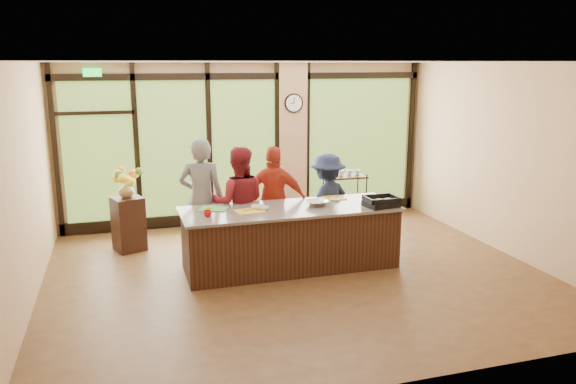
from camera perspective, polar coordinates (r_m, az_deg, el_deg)
floor at (r=8.22m, az=0.88°, el=-8.33°), size 7.00×7.00×0.00m
ceiling at (r=7.66m, az=0.96°, el=13.08°), size 7.00×7.00×0.00m
back_wall at (r=10.66m, az=-4.02°, el=4.93°), size 7.00×0.00×7.00m
left_wall at (r=7.53m, az=-25.36°, el=0.34°), size 0.00×6.00×6.00m
right_wall at (r=9.46m, az=21.59°, el=3.02°), size 0.00×6.00×6.00m
window_wall at (r=10.66m, az=-3.10°, el=4.38°), size 6.90×0.12×3.00m
island_base at (r=8.34m, az=0.26°, el=-4.80°), size 3.10×1.00×0.88m
countertop at (r=8.21m, az=0.27°, el=-1.74°), size 3.20×1.10×0.04m
wall_clock at (r=10.67m, az=0.59°, el=9.02°), size 0.36×0.04×0.36m
cook_left at (r=8.75m, az=-8.77°, el=-0.66°), size 0.78×0.61×1.89m
cook_midleft at (r=8.70m, az=-5.01°, el=-1.12°), size 0.97×0.83×1.75m
cook_midright at (r=8.89m, az=-1.36°, el=-0.84°), size 1.10×0.79×1.73m
cook_right at (r=9.16m, az=3.98°, el=-0.96°), size 1.16×0.94×1.57m
roasting_pan at (r=8.38m, az=9.43°, el=-1.18°), size 0.51×0.43×0.08m
mixing_bowl at (r=8.32m, az=2.96°, el=-1.12°), size 0.37×0.37×0.08m
cutting_board_left at (r=8.19m, az=-7.62°, el=-1.70°), size 0.48×0.43×0.01m
cutting_board_center at (r=8.01m, az=-3.89°, el=-1.95°), size 0.44×0.35×0.01m
cutting_board_right at (r=8.80m, az=4.58°, el=-0.60°), size 0.42×0.34×0.01m
prep_bowl_near at (r=8.14m, az=-3.16°, el=-1.55°), size 0.22×0.22×0.05m
prep_bowl_mid at (r=8.09m, az=-2.46°, el=-1.66°), size 0.17×0.17×0.05m
prep_bowl_far at (r=8.64m, az=4.84°, el=-0.81°), size 0.14×0.14×0.03m
red_ramekin at (r=7.80m, az=-8.17°, el=-2.19°), size 0.13×0.13×0.09m
flower_stand at (r=9.47m, az=-15.89°, el=-3.13°), size 0.56×0.56×0.88m
flower_vase at (r=9.33m, az=-16.11°, el=0.25°), size 0.28×0.28×0.26m
bar_cart at (r=10.49m, az=5.76°, el=-0.06°), size 0.78×0.45×1.05m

